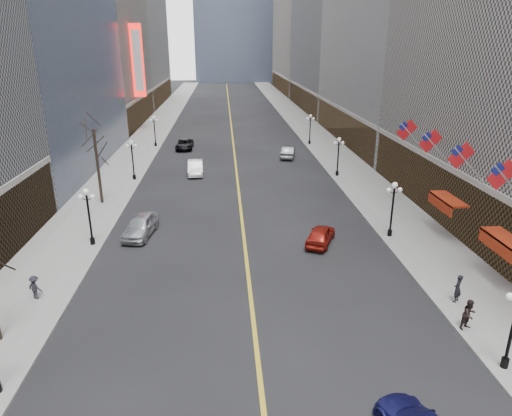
{
  "coord_description": "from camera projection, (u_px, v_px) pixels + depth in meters",
  "views": [
    {
      "loc": [
        -1.41,
        -3.17,
        14.85
      ],
      "look_at": [
        0.16,
        19.07,
        6.78
      ],
      "focal_mm": 32.0,
      "sensor_mm": 36.0,
      "label": 1
    }
  ],
  "objects": [
    {
      "name": "car_nb_mid",
      "position": [
        195.0,
        168.0,
        54.64
      ],
      "size": [
        2.0,
        5.06,
        1.64
      ],
      "primitive_type": "imported",
      "rotation": [
        0.0,
        0.0,
        0.05
      ],
      "color": "silver",
      "rests_on": "ground"
    },
    {
      "name": "car_sb_far",
      "position": [
        288.0,
        152.0,
        62.54
      ],
      "size": [
        2.68,
        5.08,
        1.59
      ],
      "primitive_type": "imported",
      "rotation": [
        0.0,
        0.0,
        2.93
      ],
      "color": "#505458",
      "rests_on": "ground"
    },
    {
      "name": "car_nb_far",
      "position": [
        185.0,
        144.0,
        67.56
      ],
      "size": [
        2.46,
        5.21,
        1.44
      ],
      "primitive_type": "imported",
      "rotation": [
        0.0,
        0.0,
        -0.01
      ],
      "color": "black",
      "rests_on": "ground"
    },
    {
      "name": "streetlamp_west_2",
      "position": [
        132.0,
        156.0,
        51.38
      ],
      "size": [
        1.26,
        0.44,
        4.52
      ],
      "color": "black",
      "rests_on": "sidewalk_west"
    },
    {
      "name": "flag_5",
      "position": [
        408.0,
        132.0,
        41.36
      ],
      "size": [
        2.87,
        0.12,
        2.87
      ],
      "color": "#B2B2B7",
      "rests_on": "ground"
    },
    {
      "name": "flag_2",
      "position": [
        505.0,
        177.0,
        27.29
      ],
      "size": [
        2.87,
        0.12,
        2.87
      ],
      "color": "#B2B2B7",
      "rests_on": "ground"
    },
    {
      "name": "streetlamp_west_1",
      "position": [
        88.0,
        211.0,
        34.49
      ],
      "size": [
        1.26,
        0.44,
        4.52
      ],
      "color": "black",
      "rests_on": "sidewalk_west"
    },
    {
      "name": "ped_east_walk",
      "position": [
        469.0,
        315.0,
        24.65
      ],
      "size": [
        0.97,
        0.76,
        1.76
      ],
      "primitive_type": "imported",
      "rotation": [
        0.0,
        0.0,
        0.38
      ],
      "color": "black",
      "rests_on": "sidewalk_east"
    },
    {
      "name": "lane_line",
      "position": [
        232.0,
        130.0,
        83.16
      ],
      "size": [
        0.25,
        200.0,
        0.02
      ],
      "primitive_type": "cube",
      "color": "gold",
      "rests_on": "ground"
    },
    {
      "name": "ped_west_walk",
      "position": [
        35.0,
        287.0,
        27.64
      ],
      "size": [
        1.07,
        0.79,
        1.53
      ],
      "primitive_type": "imported",
      "rotation": [
        0.0,
        0.0,
        2.7
      ],
      "color": "black",
      "rests_on": "sidewalk_west"
    },
    {
      "name": "sidewalk_east",
      "position": [
        318.0,
        139.0,
        74.68
      ],
      "size": [
        6.0,
        230.0,
        0.15
      ],
      "primitive_type": "cube",
      "color": "gray",
      "rests_on": "ground"
    },
    {
      "name": "streetlamp_east_3",
      "position": [
        310.0,
        126.0,
        69.82
      ],
      "size": [
        1.26,
        0.44,
        4.52
      ],
      "color": "black",
      "rests_on": "sidewalk_east"
    },
    {
      "name": "awning_b",
      "position": [
        504.0,
        241.0,
        28.78
      ],
      "size": [
        1.4,
        4.0,
        0.93
      ],
      "color": "#9C2811",
      "rests_on": "ground"
    },
    {
      "name": "flag_4",
      "position": [
        432.0,
        143.0,
        36.67
      ],
      "size": [
        2.87,
        0.12,
        2.87
      ],
      "color": "#B2B2B7",
      "rests_on": "ground"
    },
    {
      "name": "tree_west_far",
      "position": [
        95.0,
        141.0,
        42.63
      ],
      "size": [
        3.6,
        3.6,
        7.92
      ],
      "color": "#2D231C",
      "rests_on": "sidewalk_west"
    },
    {
      "name": "car_sb_mid",
      "position": [
        321.0,
        235.0,
        35.64
      ],
      "size": [
        3.33,
        4.59,
        1.45
      ],
      "primitive_type": "imported",
      "rotation": [
        0.0,
        0.0,
        2.72
      ],
      "color": "maroon",
      "rests_on": "ground"
    },
    {
      "name": "car_nb_near",
      "position": [
        140.0,
        226.0,
        37.1
      ],
      "size": [
        2.74,
        5.23,
        1.7
      ],
      "primitive_type": "imported",
      "rotation": [
        0.0,
        0.0,
        -0.15
      ],
      "color": "#B7B9C0",
      "rests_on": "ground"
    },
    {
      "name": "theatre_marquee",
      "position": [
        138.0,
        61.0,
        78.02
      ],
      "size": [
        2.0,
        0.55,
        12.0
      ],
      "color": "red",
      "rests_on": "ground"
    },
    {
      "name": "streetlamp_east_2",
      "position": [
        338.0,
        152.0,
        52.94
      ],
      "size": [
        1.26,
        0.44,
        4.52
      ],
      "color": "black",
      "rests_on": "sidewalk_east"
    },
    {
      "name": "awning_c",
      "position": [
        446.0,
        200.0,
        36.28
      ],
      "size": [
        1.4,
        4.0,
        0.93
      ],
      "color": "#9C2811",
      "rests_on": "ground"
    },
    {
      "name": "flag_3",
      "position": [
        463.0,
        158.0,
        31.98
      ],
      "size": [
        2.87,
        0.12,
        2.87
      ],
      "color": "#B2B2B7",
      "rests_on": "ground"
    },
    {
      "name": "ped_ne_corner",
      "position": [
        458.0,
        288.0,
        27.27
      ],
      "size": [
        0.8,
        0.79,
        1.78
      ],
      "primitive_type": "imported",
      "rotation": [
        0.0,
        0.0,
        3.87
      ],
      "color": "black",
      "rests_on": "sidewalk_east"
    },
    {
      "name": "streetlamp_west_3",
      "position": [
        154.0,
        128.0,
        68.26
      ],
      "size": [
        1.26,
        0.44,
        4.52
      ],
      "color": "black",
      "rests_on": "sidewalk_west"
    },
    {
      "name": "sidewalk_west",
      "position": [
        145.0,
        141.0,
        72.83
      ],
      "size": [
        6.0,
        230.0,
        0.15
      ],
      "primitive_type": "cube",
      "color": "gray",
      "rests_on": "ground"
    },
    {
      "name": "streetlamp_east_1",
      "position": [
        393.0,
        204.0,
        36.06
      ],
      "size": [
        1.26,
        0.44,
        4.52
      ],
      "color": "black",
      "rests_on": "sidewalk_east"
    }
  ]
}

